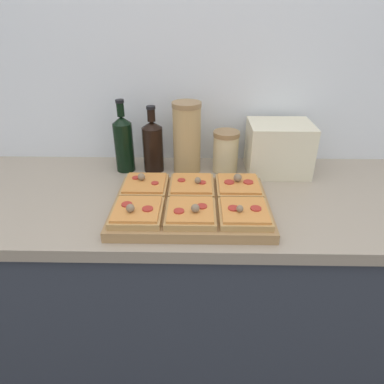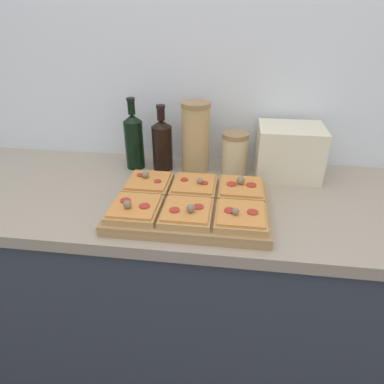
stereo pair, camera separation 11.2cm
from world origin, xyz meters
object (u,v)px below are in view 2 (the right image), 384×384
at_px(olive_oil_bottle, 134,140).
at_px(grain_jar_tall, 196,138).
at_px(grain_jar_short, 234,153).
at_px(toaster_oven, 289,152).
at_px(wine_bottle, 162,144).
at_px(cutting_board, 191,206).

distance_m(olive_oil_bottle, grain_jar_tall, 0.25).
relative_size(olive_oil_bottle, grain_jar_tall, 1.03).
bearing_deg(olive_oil_bottle, grain_jar_short, 0.00).
bearing_deg(toaster_oven, wine_bottle, 179.90).
relative_size(cutting_board, wine_bottle, 1.91).
relative_size(cutting_board, grain_jar_tall, 1.80).
relative_size(cutting_board, grain_jar_short, 3.03).
height_order(olive_oil_bottle, toaster_oven, olive_oil_bottle).
distance_m(wine_bottle, grain_jar_short, 0.29).
distance_m(olive_oil_bottle, toaster_oven, 0.61).
bearing_deg(grain_jar_tall, grain_jar_short, 0.00).
distance_m(cutting_board, wine_bottle, 0.36).
bearing_deg(wine_bottle, cutting_board, -63.27).
distance_m(grain_jar_short, toaster_oven, 0.21).
relative_size(grain_jar_tall, toaster_oven, 1.05).
xyz_separation_m(grain_jar_short, toaster_oven, (0.21, -0.00, 0.02)).
bearing_deg(grain_jar_tall, toaster_oven, -0.14).
bearing_deg(grain_jar_short, cutting_board, -112.57).
xyz_separation_m(cutting_board, grain_jar_tall, (-0.02, 0.31, 0.12)).
bearing_deg(olive_oil_bottle, wine_bottle, 0.00).
bearing_deg(cutting_board, grain_jar_tall, 94.29).
distance_m(cutting_board, grain_jar_tall, 0.34).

